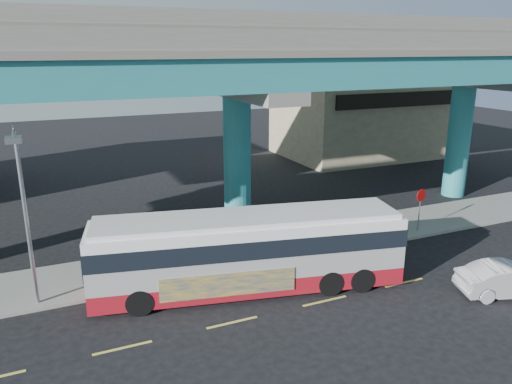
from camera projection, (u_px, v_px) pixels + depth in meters
name	position (u px, v px, depth m)	size (l,w,h in m)	color
ground	(321.00, 298.00, 20.32)	(120.00, 120.00, 0.00)	black
sidewalk	(264.00, 248.00, 25.12)	(70.00, 4.00, 0.15)	gray
lane_markings	(325.00, 301.00, 20.05)	(58.00, 0.12, 0.01)	#D8C64C
viaduct	(235.00, 61.00, 25.74)	(52.00, 12.40, 11.70)	teal
building_beige	(360.00, 117.00, 46.53)	(14.00, 10.23, 7.00)	tan
transit_bus	(249.00, 249.00, 20.58)	(13.08, 5.33, 3.29)	maroon
sedan	(509.00, 279.00, 20.39)	(4.41, 2.69, 1.37)	#B3B3B8
street_lamp	(22.00, 194.00, 17.89)	(0.50, 2.33, 7.04)	gray
stop_sign	(421.00, 201.00, 26.87)	(0.71, 0.15, 2.37)	gray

